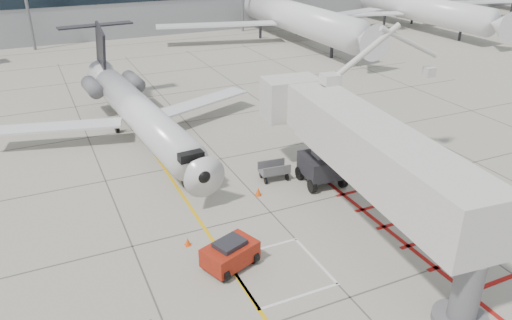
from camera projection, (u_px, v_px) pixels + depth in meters
name	position (u px, v px, depth m)	size (l,w,h in m)	color
ground_plane	(305.00, 249.00, 25.57)	(260.00, 260.00, 0.00)	#9E9888
regional_jet	(148.00, 104.00, 35.25)	(21.58, 27.21, 7.13)	silver
jet_bridge	(381.00, 168.00, 25.03)	(9.51, 20.08, 8.03)	silver
pushback_tug	(230.00, 253.00, 24.04)	(2.59, 1.62, 1.51)	maroon
baggage_cart	(274.00, 171.00, 32.40)	(1.88, 1.18, 1.18)	#55555A
ground_power_unit	(410.00, 177.00, 30.82)	(2.40, 1.40, 1.90)	#BCBAB2
cone_nose	(188.00, 242.00, 25.82)	(0.32, 0.32, 0.45)	#EC4A0C
cone_side	(258.00, 192.00, 30.56)	(0.38, 0.38, 0.52)	#E94D0C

